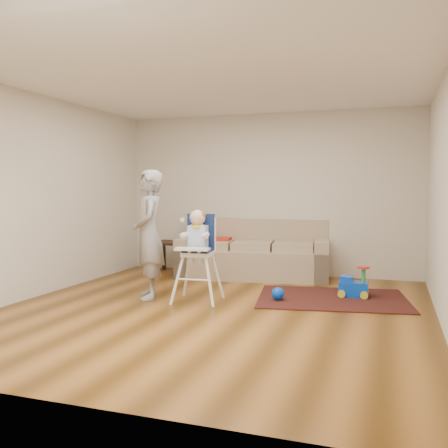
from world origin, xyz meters
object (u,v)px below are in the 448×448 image
(toy_ball, at_px, (278,294))
(adult, at_px, (149,234))
(sofa, at_px, (253,249))
(high_chair, at_px, (198,257))
(side_table, at_px, (170,257))
(ride_on_toy, at_px, (354,281))

(toy_ball, distance_m, adult, 1.85)
(sofa, distance_m, toy_ball, 1.80)
(sofa, relative_size, high_chair, 2.13)
(sofa, relative_size, toy_ball, 15.25)
(side_table, height_order, high_chair, high_chair)
(side_table, height_order, ride_on_toy, side_table)
(side_table, bearing_deg, ride_on_toy, -17.96)
(side_table, height_order, toy_ball, side_table)
(sofa, xyz_separation_m, ride_on_toy, (1.67, -1.05, -0.24))
(ride_on_toy, bearing_deg, sofa, 146.85)
(ride_on_toy, height_order, toy_ball, ride_on_toy)
(sofa, bearing_deg, adult, -122.21)
(ride_on_toy, height_order, high_chair, high_chair)
(sofa, distance_m, side_table, 1.47)
(side_table, distance_m, adult, 2.07)
(sofa, height_order, high_chair, high_chair)
(high_chair, relative_size, adult, 0.70)
(ride_on_toy, height_order, adult, adult)
(sofa, xyz_separation_m, adult, (-0.88, -1.94, 0.38))
(toy_ball, height_order, adult, adult)
(toy_ball, xyz_separation_m, adult, (-1.65, -0.36, 0.75))
(side_table, distance_m, high_chair, 2.27)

